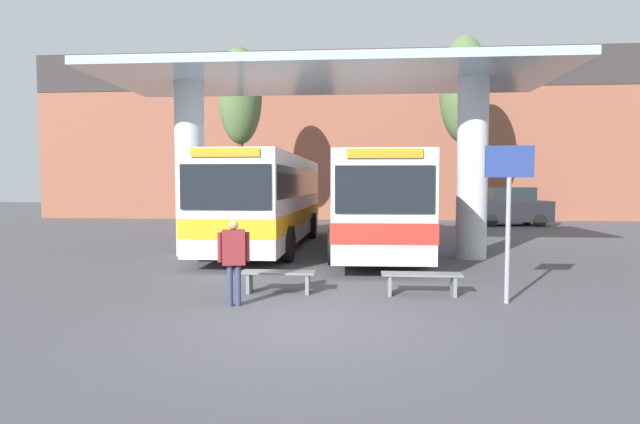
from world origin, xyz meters
TOP-DOWN VIEW (x-y plane):
  - ground_plane at (0.00, 0.00)m, footprint 100.00×100.00m
  - townhouse_backdrop at (0.00, 23.62)m, footprint 40.00×0.58m
  - station_canopy at (0.00, 7.40)m, footprint 13.80×5.12m
  - transit_bus_left_bay at (-2.31, 9.66)m, footprint 2.97×10.93m
  - transit_bus_center_bay at (1.44, 9.39)m, footprint 2.95×11.57m
  - waiting_bench_near_pillar at (-0.73, 2.15)m, footprint 1.55×0.44m
  - waiting_bench_mid_platform at (2.24, 2.15)m, footprint 1.64×0.44m
  - info_sign_platform at (3.79, 1.58)m, footprint 0.90×0.09m
  - pedestrian_waiting at (-1.39, 0.98)m, footprint 0.60×0.33m
  - poplar_tree_behind_left at (6.42, 18.59)m, footprint 2.53×2.53m
  - poplar_tree_behind_right at (-5.20, 17.67)m, footprint 2.28×2.28m
  - parked_car_street at (9.22, 19.81)m, footprint 4.30×2.21m

SIDE VIEW (x-z plane):
  - ground_plane at x=0.00m, z-range 0.00..0.00m
  - waiting_bench_near_pillar at x=-0.73m, z-range 0.11..0.57m
  - waiting_bench_mid_platform at x=2.24m, z-range 0.11..0.57m
  - pedestrian_waiting at x=-1.39m, z-range 0.18..1.80m
  - parked_car_street at x=9.22m, z-range -0.04..2.04m
  - transit_bus_center_bay at x=1.44m, z-range 0.19..3.34m
  - transit_bus_left_bay at x=-2.31m, z-range 0.19..3.42m
  - info_sign_platform at x=3.79m, z-range 0.64..3.66m
  - station_canopy at x=0.00m, z-range 1.73..7.45m
  - townhouse_backdrop at x=0.00m, z-range 0.85..11.49m
  - poplar_tree_behind_right at x=-5.20m, z-range 2.09..11.44m
  - poplar_tree_behind_left at x=6.42m, z-range 2.15..12.12m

